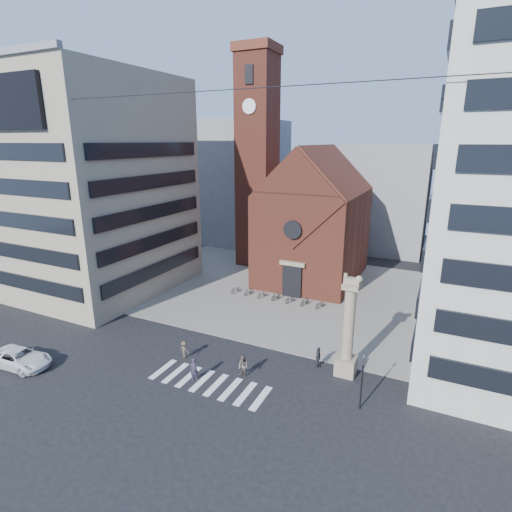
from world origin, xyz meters
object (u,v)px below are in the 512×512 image
(pedestrian_1, at_px, (243,366))
(pedestrian_2, at_px, (318,357))
(scooter_0, at_px, (236,290))
(traffic_light, at_px, (362,381))
(white_car, at_px, (20,358))
(lion_column, at_px, (348,336))
(pedestrian_0, at_px, (194,370))

(pedestrian_1, xyz_separation_m, pedestrian_2, (5.05, 4.03, -0.01))
(pedestrian_1, bearing_deg, scooter_0, 136.25)
(traffic_light, relative_size, white_car, 0.78)
(traffic_light, bearing_deg, lion_column, 116.46)
(white_car, relative_size, pedestrian_0, 2.90)
(lion_column, height_order, scooter_0, lion_column)
(white_car, xyz_separation_m, pedestrian_0, (14.52, 4.72, 0.19))
(traffic_light, distance_m, white_car, 28.10)
(traffic_light, relative_size, pedestrian_1, 2.32)
(traffic_light, bearing_deg, white_car, -165.82)
(lion_column, bearing_deg, traffic_light, -63.54)
(pedestrian_1, xyz_separation_m, scooter_0, (-9.38, 16.05, -0.44))
(white_car, height_order, pedestrian_2, pedestrian_2)
(lion_column, relative_size, pedestrian_0, 4.54)
(pedestrian_1, bearing_deg, pedestrian_0, -131.04)
(pedestrian_2, bearing_deg, white_car, 94.94)
(white_car, bearing_deg, lion_column, -71.63)
(white_car, bearing_deg, pedestrian_2, -69.51)
(lion_column, xyz_separation_m, pedestrian_1, (-7.42, -4.03, -2.53))
(traffic_light, distance_m, pedestrian_1, 9.51)
(white_car, distance_m, scooter_0, 24.39)
(pedestrian_1, relative_size, scooter_0, 1.12)
(white_car, relative_size, pedestrian_2, 3.03)
(pedestrian_2, bearing_deg, traffic_light, -153.07)
(white_car, bearing_deg, pedestrian_1, -73.93)
(lion_column, relative_size, traffic_light, 2.02)
(pedestrian_0, height_order, scooter_0, pedestrian_0)
(pedestrian_2, height_order, scooter_0, pedestrian_2)
(white_car, xyz_separation_m, scooter_0, (8.42, 22.89, -0.29))
(lion_column, bearing_deg, pedestrian_2, 180.00)
(white_car, height_order, pedestrian_0, pedestrian_0)
(traffic_light, xyz_separation_m, pedestrian_0, (-12.68, -2.16, -1.33))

